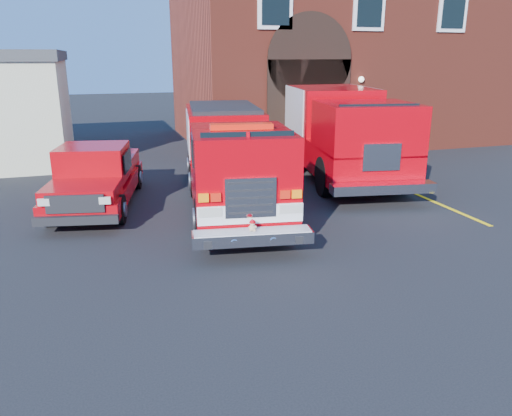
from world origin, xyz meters
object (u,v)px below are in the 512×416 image
object	(u,v)px
pickup_truck	(97,177)
secondary_truck	(335,127)
fire_engine	(230,157)
fire_station	(334,53)

from	to	relation	value
pickup_truck	secondary_truck	size ratio (longest dim) A/B	0.59
pickup_truck	fire_engine	bearing A→B (deg)	-14.23
secondary_truck	pickup_truck	bearing A→B (deg)	-167.19
pickup_truck	secondary_truck	xyz separation A→B (m)	(8.40, 1.91, 0.80)
pickup_truck	secondary_truck	world-z (taller)	secondary_truck
pickup_truck	secondary_truck	distance (m)	8.66
fire_station	secondary_truck	size ratio (longest dim) A/B	1.57
fire_engine	secondary_truck	xyz separation A→B (m)	(4.71, 2.85, 0.27)
fire_station	fire_engine	bearing A→B (deg)	-128.30
fire_station	secondary_truck	distance (m)	8.78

